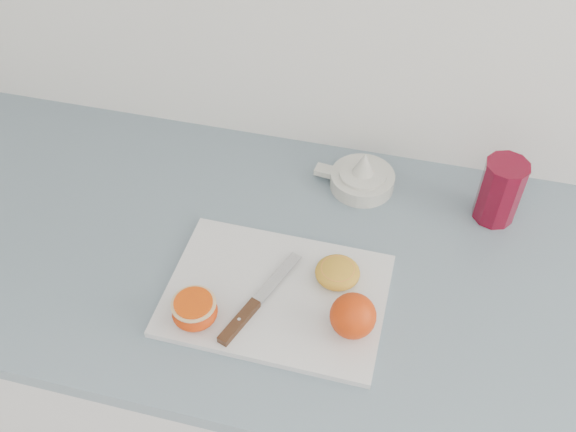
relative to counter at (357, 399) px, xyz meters
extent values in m
cube|color=silver|center=(0.00, 0.00, -0.02)|extent=(2.58, 0.60, 0.86)
cube|color=slate|center=(0.00, 0.00, 0.43)|extent=(2.64, 0.64, 0.03)
cube|color=silver|center=(-0.15, -0.09, 0.45)|extent=(0.35, 0.25, 0.01)
sphere|color=#EC3C00|center=(-0.02, -0.13, 0.49)|extent=(0.07, 0.07, 0.07)
ellipsoid|color=#EC3C00|center=(-0.26, -0.17, 0.47)|extent=(0.07, 0.07, 0.04)
cylinder|color=#DCC189|center=(-0.26, -0.17, 0.50)|extent=(0.07, 0.07, 0.00)
cylinder|color=#F85400|center=(-0.26, -0.17, 0.50)|extent=(0.06, 0.06, 0.00)
ellipsoid|color=gold|center=(-0.06, -0.04, 0.47)|extent=(0.07, 0.07, 0.03)
cylinder|color=orange|center=(-0.06, -0.04, 0.48)|extent=(0.05, 0.05, 0.00)
cube|color=#432513|center=(-0.19, -0.16, 0.46)|extent=(0.05, 0.09, 0.01)
cube|color=#B7B7BC|center=(-0.16, -0.07, 0.46)|extent=(0.06, 0.12, 0.00)
cylinder|color=#B7B7BC|center=(-0.19, -0.16, 0.46)|extent=(0.01, 0.01, 0.01)
cylinder|color=white|center=(-0.06, 0.20, 0.46)|extent=(0.12, 0.12, 0.03)
cylinder|color=white|center=(-0.06, 0.20, 0.48)|extent=(0.09, 0.09, 0.01)
cone|color=white|center=(-0.06, 0.20, 0.50)|extent=(0.04, 0.04, 0.04)
cube|color=white|center=(-0.13, 0.21, 0.46)|extent=(0.04, 0.03, 0.01)
ellipsoid|color=#E34C09|center=(-0.05, 0.19, 0.48)|extent=(0.01, 0.01, 0.00)
ellipsoid|color=#E34C09|center=(-0.07, 0.21, 0.48)|extent=(0.01, 0.01, 0.00)
ellipsoid|color=#E34C09|center=(-0.06, 0.19, 0.48)|extent=(0.01, 0.01, 0.00)
ellipsoid|color=#E34C09|center=(-0.04, 0.20, 0.48)|extent=(0.01, 0.01, 0.00)
cylinder|color=maroon|center=(0.18, 0.18, 0.50)|extent=(0.07, 0.07, 0.12)
cylinder|color=orange|center=(0.18, 0.18, 0.46)|extent=(0.06, 0.06, 0.02)
cylinder|color=maroon|center=(0.18, 0.18, 0.57)|extent=(0.08, 0.08, 0.00)
camera|label=1|loc=(0.02, -0.69, 1.28)|focal=40.00mm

